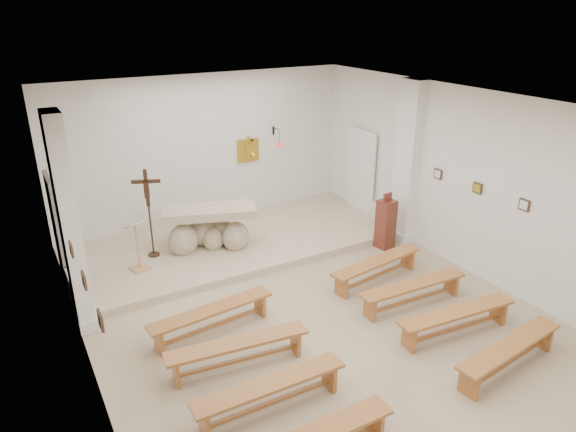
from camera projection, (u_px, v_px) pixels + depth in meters
ground at (325, 325)px, 8.39m from camera, size 7.00×10.00×0.00m
wall_left at (85, 286)px, 6.12m from camera, size 0.02×10.00×3.50m
wall_right at (487, 189)px, 9.33m from camera, size 0.02×10.00×3.50m
wall_back at (206, 152)px, 11.73m from camera, size 7.00×0.02×3.50m
ceiling at (331, 112)px, 7.06m from camera, size 7.00×10.00×0.02m
sanctuary_platform at (236, 242)px, 11.17m from camera, size 6.98×3.00×0.15m
pilaster_left at (70, 226)px, 7.78m from camera, size 0.26×0.55×3.50m
pilaster_right at (407, 163)px, 10.88m from camera, size 0.26×0.55×3.50m
gold_wall_relief at (248, 150)px, 12.23m from camera, size 0.55×0.04×0.55m
sanctuary_lamp at (279, 143)px, 12.29m from camera, size 0.11×0.36×0.44m
station_frame_left_front at (101, 320)px, 5.50m from camera, size 0.03×0.20×0.20m
station_frame_left_mid at (84, 280)px, 6.30m from camera, size 0.03×0.20×0.20m
station_frame_left_rear at (71, 249)px, 7.10m from camera, size 0.03×0.20×0.20m
station_frame_right_front at (524, 205)px, 8.69m from camera, size 0.03×0.20×0.20m
station_frame_right_mid at (477, 188)px, 9.49m from camera, size 0.03×0.20×0.20m
station_frame_right_rear at (438, 174)px, 10.29m from camera, size 0.03×0.20×0.20m
radiator_left at (74, 291)px, 8.88m from camera, size 0.10×0.85×0.52m
radiator_right at (383, 216)px, 12.03m from camera, size 0.10×0.85×0.52m
altar at (209, 231)px, 10.64m from camera, size 2.03×1.33×0.98m
lectern at (138, 245)px, 9.67m from camera, size 0.43×0.39×1.03m
crucifix_stand at (149, 207)px, 10.02m from camera, size 0.53×0.25×1.82m
potted_plant at (198, 231)px, 10.87m from camera, size 0.52×0.45×0.57m
donation_pedestal at (386, 224)px, 10.93m from camera, size 0.37×0.37×1.23m
bench_left_front at (212, 314)px, 8.10m from camera, size 2.10×0.52×0.44m
bench_right_front at (377, 266)px, 9.62m from camera, size 2.10×0.61×0.44m
bench_left_second at (238, 348)px, 7.31m from camera, size 2.10×0.59×0.44m
bench_right_second at (413, 289)px, 8.83m from camera, size 2.09×0.43×0.44m
bench_left_third at (270, 389)px, 6.52m from camera, size 2.08×0.37×0.44m
bench_right_third at (457, 317)px, 8.04m from camera, size 2.10×0.52×0.44m
bench_right_fourth at (510, 351)px, 7.25m from camera, size 2.10×0.55×0.44m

